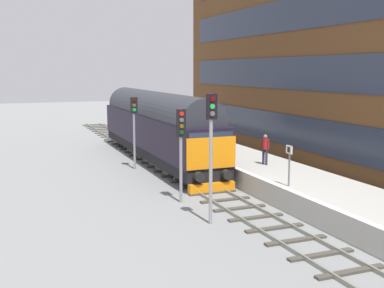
{
  "coord_description": "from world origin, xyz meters",
  "views": [
    {
      "loc": [
        -9.61,
        -24.24,
        6.11
      ],
      "look_at": [
        0.2,
        0.33,
        2.02
      ],
      "focal_mm": 45.11,
      "sensor_mm": 36.0,
      "label": 1
    }
  ],
  "objects_px": {
    "signal_post_mid": "(181,142)",
    "platform_number_sign": "(289,159)",
    "diesel_locomotive": "(156,124)",
    "waiting_passenger": "(265,147)",
    "signal_post_far": "(134,123)",
    "signal_post_near": "(211,142)"
  },
  "relations": [
    {
      "from": "signal_post_near",
      "to": "waiting_passenger",
      "type": "relative_size",
      "value": 3.17
    },
    {
      "from": "diesel_locomotive",
      "to": "waiting_passenger",
      "type": "relative_size",
      "value": 11.4
    },
    {
      "from": "platform_number_sign",
      "to": "waiting_passenger",
      "type": "relative_size",
      "value": 1.1
    },
    {
      "from": "signal_post_near",
      "to": "platform_number_sign",
      "type": "bearing_deg",
      "value": 10.84
    },
    {
      "from": "diesel_locomotive",
      "to": "signal_post_far",
      "type": "relative_size",
      "value": 4.19
    },
    {
      "from": "diesel_locomotive",
      "to": "platform_number_sign",
      "type": "bearing_deg",
      "value": -80.78
    },
    {
      "from": "diesel_locomotive",
      "to": "signal_post_far",
      "type": "bearing_deg",
      "value": -134.44
    },
    {
      "from": "signal_post_mid",
      "to": "waiting_passenger",
      "type": "height_order",
      "value": "signal_post_mid"
    },
    {
      "from": "signal_post_mid",
      "to": "platform_number_sign",
      "type": "distance_m",
      "value": 4.9
    },
    {
      "from": "signal_post_mid",
      "to": "platform_number_sign",
      "type": "bearing_deg",
      "value": -32.11
    },
    {
      "from": "signal_post_far",
      "to": "signal_post_mid",
      "type": "bearing_deg",
      "value": -90.0
    },
    {
      "from": "signal_post_near",
      "to": "waiting_passenger",
      "type": "height_order",
      "value": "signal_post_near"
    },
    {
      "from": "signal_post_mid",
      "to": "diesel_locomotive",
      "type": "bearing_deg",
      "value": 78.84
    },
    {
      "from": "signal_post_near",
      "to": "signal_post_mid",
      "type": "relative_size",
      "value": 1.2
    },
    {
      "from": "waiting_passenger",
      "to": "signal_post_near",
      "type": "bearing_deg",
      "value": 110.06
    },
    {
      "from": "signal_post_mid",
      "to": "platform_number_sign",
      "type": "relative_size",
      "value": 2.4
    },
    {
      "from": "diesel_locomotive",
      "to": "signal_post_near",
      "type": "bearing_deg",
      "value": -98.45
    },
    {
      "from": "diesel_locomotive",
      "to": "platform_number_sign",
      "type": "distance_m",
      "value": 13.03
    },
    {
      "from": "diesel_locomotive",
      "to": "signal_post_far",
      "type": "xyz_separation_m",
      "value": [
        -2.03,
        -2.07,
        0.38
      ]
    },
    {
      "from": "signal_post_mid",
      "to": "signal_post_near",
      "type": "bearing_deg",
      "value": -90.0
    },
    {
      "from": "platform_number_sign",
      "to": "waiting_passenger",
      "type": "height_order",
      "value": "platform_number_sign"
    },
    {
      "from": "platform_number_sign",
      "to": "signal_post_near",
      "type": "bearing_deg",
      "value": -169.16
    }
  ]
}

